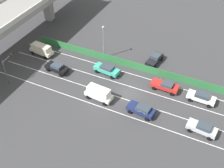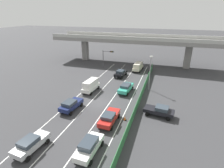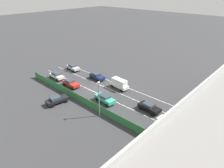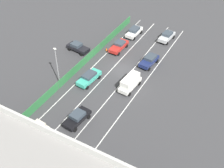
{
  "view_description": "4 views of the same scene",
  "coord_description": "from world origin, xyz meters",
  "px_view_note": "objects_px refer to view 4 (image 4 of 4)",
  "views": [
    {
      "loc": [
        -34.12,
        -13.23,
        33.74
      ],
      "look_at": [
        -0.81,
        2.68,
        1.63
      ],
      "focal_mm": 47.46,
      "sensor_mm": 36.0,
      "label": 1
    },
    {
      "loc": [
        10.32,
        -25.15,
        14.51
      ],
      "look_at": [
        0.88,
        4.08,
        1.99
      ],
      "focal_mm": 28.42,
      "sensor_mm": 36.0,
      "label": 2
    },
    {
      "loc": [
        28.16,
        30.57,
        21.27
      ],
      "look_at": [
        -1.52,
        3.3,
        1.62
      ],
      "focal_mm": 32.35,
      "sensor_mm": 36.0,
      "label": 3
    },
    {
      "loc": [
        -18.56,
        36.81,
        31.21
      ],
      "look_at": [
        -1.01,
        5.46,
        1.11
      ],
      "focal_mm": 47.52,
      "sensor_mm": 36.0,
      "label": 4
    }
  ],
  "objects_px": {
    "street_lamp": "(57,62)",
    "traffic_cone": "(106,49)",
    "car_van_cream": "(32,135)",
    "parked_sedan_dark": "(78,47)",
    "car_sedan_navy": "(149,60)",
    "traffic_light": "(86,151)",
    "car_van_white": "(130,82)",
    "car_sedan_silver": "(167,36)",
    "car_sedan_white": "(134,31)",
    "car_taxi_teal": "(89,77)",
    "car_sedan_red": "(119,46)",
    "car_sedan_black": "(77,118)"
  },
  "relations": [
    {
      "from": "car_sedan_red",
      "to": "car_van_cream",
      "type": "bearing_deg",
      "value": 91.0
    },
    {
      "from": "car_sedan_navy",
      "to": "car_sedan_silver",
      "type": "bearing_deg",
      "value": -88.08
    },
    {
      "from": "car_sedan_silver",
      "to": "parked_sedan_dark",
      "type": "distance_m",
      "value": 17.73
    },
    {
      "from": "car_sedan_silver",
      "to": "traffic_light",
      "type": "distance_m",
      "value": 32.99
    },
    {
      "from": "car_sedan_red",
      "to": "car_van_white",
      "type": "relative_size",
      "value": 0.99
    },
    {
      "from": "car_sedan_black",
      "to": "car_taxi_teal",
      "type": "distance_m",
      "value": 9.03
    },
    {
      "from": "car_sedan_white",
      "to": "car_van_cream",
      "type": "relative_size",
      "value": 0.94
    },
    {
      "from": "street_lamp",
      "to": "traffic_cone",
      "type": "relative_size",
      "value": 9.99
    },
    {
      "from": "car_taxi_teal",
      "to": "traffic_light",
      "type": "distance_m",
      "value": 16.97
    },
    {
      "from": "car_sedan_red",
      "to": "car_sedan_navy",
      "type": "bearing_deg",
      "value": 167.1
    },
    {
      "from": "street_lamp",
      "to": "car_sedan_black",
      "type": "bearing_deg",
      "value": 142.49
    },
    {
      "from": "car_sedan_navy",
      "to": "car_taxi_teal",
      "type": "bearing_deg",
      "value": 54.36
    },
    {
      "from": "car_van_white",
      "to": "car_van_cream",
      "type": "height_order",
      "value": "car_van_white"
    },
    {
      "from": "car_sedan_navy",
      "to": "parked_sedan_dark",
      "type": "relative_size",
      "value": 0.98
    },
    {
      "from": "car_sedan_navy",
      "to": "car_van_cream",
      "type": "relative_size",
      "value": 0.92
    },
    {
      "from": "car_sedan_silver",
      "to": "parked_sedan_dark",
      "type": "height_order",
      "value": "car_sedan_silver"
    },
    {
      "from": "car_sedan_silver",
      "to": "car_sedan_navy",
      "type": "relative_size",
      "value": 0.99
    },
    {
      "from": "car_van_cream",
      "to": "traffic_cone",
      "type": "bearing_deg",
      "value": -84.25
    },
    {
      "from": "car_van_white",
      "to": "car_sedan_navy",
      "type": "relative_size",
      "value": 1.05
    },
    {
      "from": "car_sedan_navy",
      "to": "traffic_light",
      "type": "xyz_separation_m",
      "value": [
        -2.25,
        23.5,
        2.55
      ]
    },
    {
      "from": "traffic_cone",
      "to": "car_van_white",
      "type": "bearing_deg",
      "value": 138.83
    },
    {
      "from": "car_taxi_teal",
      "to": "car_sedan_silver",
      "type": "relative_size",
      "value": 1.09
    },
    {
      "from": "car_sedan_white",
      "to": "parked_sedan_dark",
      "type": "xyz_separation_m",
      "value": [
        6.79,
        10.28,
        -0.07
      ]
    },
    {
      "from": "car_sedan_silver",
      "to": "car_sedan_white",
      "type": "bearing_deg",
      "value": 13.77
    },
    {
      "from": "car_taxi_teal",
      "to": "street_lamp",
      "type": "relative_size",
      "value": 0.71
    },
    {
      "from": "car_sedan_black",
      "to": "car_van_white",
      "type": "height_order",
      "value": "car_van_white"
    },
    {
      "from": "car_van_cream",
      "to": "street_lamp",
      "type": "relative_size",
      "value": 0.71
    },
    {
      "from": "car_sedan_white",
      "to": "street_lamp",
      "type": "height_order",
      "value": "street_lamp"
    },
    {
      "from": "car_sedan_navy",
      "to": "street_lamp",
      "type": "height_order",
      "value": "street_lamp"
    },
    {
      "from": "car_van_white",
      "to": "traffic_cone",
      "type": "height_order",
      "value": "car_van_white"
    },
    {
      "from": "car_taxi_teal",
      "to": "car_van_cream",
      "type": "distance_m",
      "value": 14.08
    },
    {
      "from": "car_van_cream",
      "to": "parked_sedan_dark",
      "type": "relative_size",
      "value": 1.07
    },
    {
      "from": "car_sedan_white",
      "to": "car_sedan_black",
      "type": "height_order",
      "value": "car_sedan_white"
    },
    {
      "from": "car_sedan_black",
      "to": "parked_sedan_dark",
      "type": "height_order",
      "value": "parked_sedan_dark"
    },
    {
      "from": "car_sedan_silver",
      "to": "car_sedan_navy",
      "type": "bearing_deg",
      "value": 91.92
    },
    {
      "from": "car_van_white",
      "to": "traffic_light",
      "type": "height_order",
      "value": "traffic_light"
    },
    {
      "from": "car_sedan_silver",
      "to": "car_van_white",
      "type": "bearing_deg",
      "value": 90.8
    },
    {
      "from": "car_sedan_silver",
      "to": "car_sedan_navy",
      "type": "distance_m",
      "value": 9.3
    },
    {
      "from": "car_taxi_teal",
      "to": "parked_sedan_dark",
      "type": "relative_size",
      "value": 1.06
    },
    {
      "from": "car_sedan_white",
      "to": "car_sedan_silver",
      "type": "relative_size",
      "value": 1.03
    },
    {
      "from": "parked_sedan_dark",
      "to": "car_sedan_silver",
      "type": "bearing_deg",
      "value": -138.07
    },
    {
      "from": "car_sedan_white",
      "to": "car_taxi_teal",
      "type": "height_order",
      "value": "car_sedan_white"
    },
    {
      "from": "car_sedan_navy",
      "to": "traffic_cone",
      "type": "bearing_deg",
      "value": -1.4
    },
    {
      "from": "car_van_white",
      "to": "car_van_cream",
      "type": "xyz_separation_m",
      "value": [
        6.42,
        15.88,
        -0.09
      ]
    },
    {
      "from": "car_sedan_white",
      "to": "car_sedan_silver",
      "type": "xyz_separation_m",
      "value": [
        -6.4,
        -1.57,
        -0.04
      ]
    },
    {
      "from": "car_sedan_navy",
      "to": "traffic_light",
      "type": "relative_size",
      "value": 0.92
    },
    {
      "from": "car_sedan_red",
      "to": "car_sedan_navy",
      "type": "xyz_separation_m",
      "value": [
        -6.93,
        1.59,
        0.04
      ]
    },
    {
      "from": "car_taxi_teal",
      "to": "car_sedan_navy",
      "type": "xyz_separation_m",
      "value": [
        -6.65,
        -9.28,
        -0.01
      ]
    },
    {
      "from": "car_van_cream",
      "to": "traffic_light",
      "type": "height_order",
      "value": "traffic_light"
    },
    {
      "from": "car_van_cream",
      "to": "street_lamp",
      "type": "bearing_deg",
      "value": -69.57
    }
  ]
}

